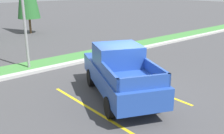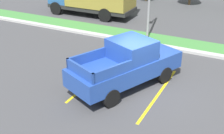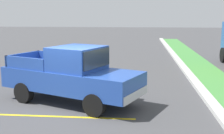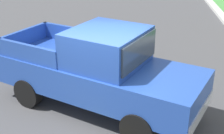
% 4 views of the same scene
% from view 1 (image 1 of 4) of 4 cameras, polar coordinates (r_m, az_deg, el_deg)
% --- Properties ---
extents(ground_plane, '(120.00, 120.00, 0.00)m').
position_cam_1_polar(ground_plane, '(11.23, 4.06, -5.36)').
color(ground_plane, '#424244').
extents(parking_line_near, '(0.12, 4.80, 0.01)m').
position_cam_1_polar(parking_line_near, '(9.84, -5.11, -8.82)').
color(parking_line_near, yellow).
rests_on(parking_line_near, ground).
extents(parking_line_far, '(0.12, 4.80, 0.01)m').
position_cam_1_polar(parking_line_far, '(11.72, 7.40, -4.42)').
color(parking_line_far, yellow).
rests_on(parking_line_far, ground).
extents(curb_strip, '(56.00, 0.40, 0.15)m').
position_cam_1_polar(curb_strip, '(14.97, -9.33, 0.70)').
color(curb_strip, '#B2B2AD').
rests_on(curb_strip, ground).
extents(grass_median, '(56.00, 1.80, 0.06)m').
position_cam_1_polar(grass_median, '(15.90, -11.37, 1.43)').
color(grass_median, '#42843D').
rests_on(grass_median, ground).
extents(pickup_truck_main, '(3.82, 5.53, 2.10)m').
position_cam_1_polar(pickup_truck_main, '(10.38, 1.69, -1.13)').
color(pickup_truck_main, black).
rests_on(pickup_truck_main, ground).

